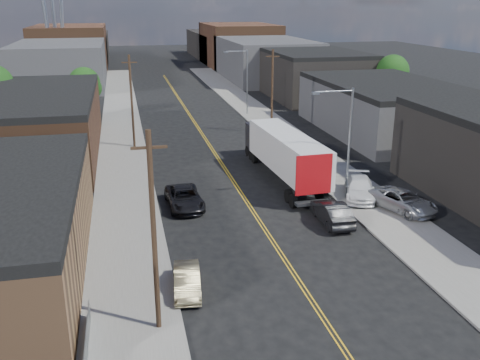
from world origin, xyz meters
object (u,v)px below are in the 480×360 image
car_left_c (184,198)px  car_right_oncoming (332,213)px  car_right_lot_c (289,133)px  car_left_b (187,281)px  car_right_lot_b (359,188)px  car_right_lot_a (402,201)px  semi_truck (282,151)px

car_left_c → car_right_oncoming: bearing=-30.9°
car_left_c → car_right_lot_c: size_ratio=1.36×
car_left_c → car_right_oncoming: size_ratio=1.12×
car_left_b → car_right_lot_b: (15.42, 11.50, 0.27)m
car_right_lot_a → car_right_lot_c: bearing=74.4°
car_left_b → car_left_c: 12.84m
car_right_lot_b → car_right_lot_c: (0.23, 19.64, -0.09)m
car_left_b → car_left_c: size_ratio=0.73×
car_right_lot_a → car_right_lot_c: (-1.75, 22.97, -0.08)m
car_right_lot_a → car_left_c: bearing=144.0°
car_left_c → car_right_lot_b: size_ratio=1.02×
car_left_c → car_right_lot_a: 16.65m
car_left_c → car_right_oncoming: (10.00, -5.42, 0.04)m
car_right_lot_c → car_right_lot_b: bearing=-94.8°
car_right_oncoming → car_right_lot_b: 5.79m
car_left_b → car_right_oncoming: size_ratio=0.82×
car_right_lot_b → car_right_lot_c: bearing=110.1°
car_right_oncoming → car_right_lot_c: size_ratio=1.21×
car_right_oncoming → car_right_lot_c: 24.18m
car_left_c → car_right_lot_b: car_right_lot_b is taller
semi_truck → car_right_oncoming: bearing=-90.7°
car_left_b → car_right_lot_b: 19.24m
semi_truck → car_right_lot_b: 8.35m
semi_truck → car_right_oncoming: size_ratio=3.43×
car_right_lot_c → car_right_oncoming: bearing=-104.3°
car_left_c → car_right_lot_a: bearing=-18.5°
semi_truck → car_right_lot_b: semi_truck is taller
car_right_oncoming → car_left_c: bearing=-27.2°
car_right_lot_c → car_right_lot_a: bearing=-89.8°
car_left_c → car_right_oncoming: 11.37m
car_right_lot_a → car_right_lot_b: bearing=100.8°
car_right_lot_b → car_right_lot_a: bearing=-38.4°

